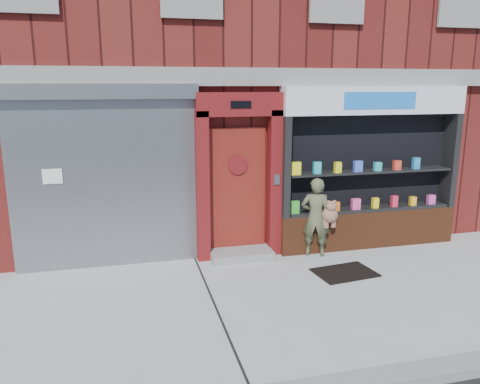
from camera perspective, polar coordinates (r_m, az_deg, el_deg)
name	(u,v)px	position (r m, az deg, el deg)	size (l,w,h in m)	color
ground	(318,294)	(7.16, 9.52, -12.21)	(80.00, 80.00, 0.00)	#9E9E99
curb	(401,377)	(5.48, 19.06, -20.53)	(60.00, 0.30, 0.12)	gray
building	(228,45)	(12.24, -1.42, 17.52)	(12.00, 8.16, 8.00)	#541513
shutter_bay	(104,166)	(7.96, -16.22, 3.02)	(3.10, 0.30, 3.04)	gray
red_door_bay	(239,177)	(8.16, -0.13, 1.90)	(1.52, 0.58, 2.90)	#5B0F11
pharmacy_bay	(369,175)	(9.05, 15.48, 1.98)	(3.50, 0.41, 3.00)	brown
woman	(317,217)	(8.46, 9.39, -2.99)	(0.68, 0.51, 1.43)	#525538
doormat	(345,273)	(7.97, 12.65, -9.56)	(0.96, 0.67, 0.02)	black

